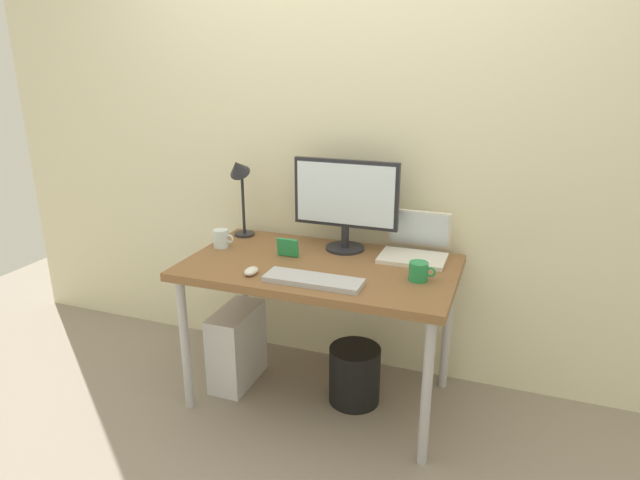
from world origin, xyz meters
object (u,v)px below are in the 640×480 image
object	(u,v)px
desk_lamp	(239,180)
wastebasket	(355,374)
glass_cup	(221,239)
keyboard	(313,280)
computer_tower	(237,346)
photo_frame	(288,247)
monitor	(346,199)
coffee_mug	(419,271)
mouse	(251,271)
laptop	(415,246)
desk	(320,276)

from	to	relation	value
desk_lamp	wastebasket	xyz separation A→B (m)	(0.73, -0.21, -0.91)
glass_cup	wastebasket	bearing A→B (deg)	-1.84
keyboard	wastebasket	bearing A→B (deg)	64.05
desk_lamp	glass_cup	bearing A→B (deg)	-95.42
computer_tower	photo_frame	bearing A→B (deg)	11.10
desk_lamp	glass_cup	distance (m)	0.33
monitor	coffee_mug	size ratio (longest dim) A/B	4.51
computer_tower	wastebasket	world-z (taller)	computer_tower
mouse	laptop	bearing A→B (deg)	37.30
laptop	wastebasket	size ratio (longest dim) A/B	1.07
mouse	glass_cup	xyz separation A→B (m)	(-0.32, 0.29, 0.03)
monitor	computer_tower	xyz separation A→B (m)	(-0.52, -0.26, -0.80)
glass_cup	coffee_mug	bearing A→B (deg)	-5.09
laptop	keyboard	size ratio (longest dim) A/B	0.73
desk	photo_frame	world-z (taller)	photo_frame
desk_lamp	keyboard	bearing A→B (deg)	-38.04
coffee_mug	mouse	bearing A→B (deg)	-165.03
wastebasket	glass_cup	bearing A→B (deg)	178.16
keyboard	coffee_mug	distance (m)	0.47
laptop	keyboard	world-z (taller)	laptop
monitor	desk	bearing A→B (deg)	-101.60
monitor	glass_cup	world-z (taller)	monitor
desk_lamp	photo_frame	distance (m)	0.50
monitor	laptop	world-z (taller)	monitor
keyboard	photo_frame	size ratio (longest dim) A/B	4.00
desk	mouse	world-z (taller)	mouse
computer_tower	glass_cup	bearing A→B (deg)	145.64
monitor	wastebasket	world-z (taller)	monitor
desk	desk_lamp	world-z (taller)	desk_lamp
monitor	wastebasket	size ratio (longest dim) A/B	1.81
mouse	wastebasket	xyz separation A→B (m)	(0.42, 0.26, -0.61)
desk	wastebasket	size ratio (longest dim) A/B	4.33
laptop	computer_tower	distance (m)	1.09
monitor	desk_lamp	xyz separation A→B (m)	(-0.60, 0.00, 0.06)
desk_lamp	coffee_mug	distance (m)	1.11
coffee_mug	keyboard	bearing A→B (deg)	-156.48
desk_lamp	wastebasket	bearing A→B (deg)	-16.43
laptop	computer_tower	bearing A→B (deg)	-162.44
mouse	desk_lamp	bearing A→B (deg)	122.24
monitor	desk_lamp	bearing A→B (deg)	179.93
desk	keyboard	bearing A→B (deg)	-77.04
desk_lamp	keyboard	xyz separation A→B (m)	(0.60, -0.47, -0.31)
monitor	computer_tower	distance (m)	0.98
desk_lamp	coffee_mug	world-z (taller)	desk_lamp
desk	photo_frame	xyz separation A→B (m)	(-0.18, 0.04, 0.11)
keyboard	wastebasket	world-z (taller)	keyboard
coffee_mug	wastebasket	bearing A→B (deg)	167.14
desk_lamp	photo_frame	bearing A→B (deg)	-28.98
computer_tower	keyboard	bearing A→B (deg)	-22.24
keyboard	coffee_mug	world-z (taller)	coffee_mug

